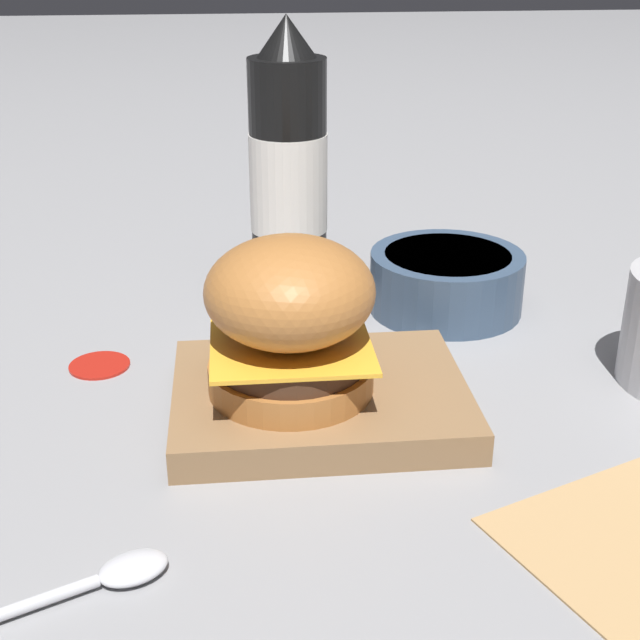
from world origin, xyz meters
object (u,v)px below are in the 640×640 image
(burger, at_px, (290,316))
(spoon, at_px, (77,588))
(ketchup_bottle, at_px, (288,171))
(serving_board, at_px, (320,398))
(side_bowl, at_px, (446,280))

(burger, xyz_separation_m, spoon, (-0.13, -0.17, -0.07))
(ketchup_bottle, bearing_deg, burger, -93.81)
(serving_board, xyz_separation_m, side_bowl, (0.13, 0.17, 0.02))
(serving_board, relative_size, ketchup_bottle, 0.83)
(burger, relative_size, ketchup_bottle, 0.46)
(ketchup_bottle, relative_size, spoon, 1.55)
(spoon, bearing_deg, serving_board, 25.66)
(side_bowl, xyz_separation_m, spoon, (-0.28, -0.35, -0.02))
(side_bowl, distance_m, spoon, 0.45)
(burger, bearing_deg, spoon, -126.17)
(side_bowl, relative_size, spoon, 0.85)
(ketchup_bottle, relative_size, side_bowl, 1.83)
(burger, relative_size, spoon, 0.71)
(spoon, bearing_deg, burger, 29.11)
(ketchup_bottle, bearing_deg, serving_board, -88.98)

